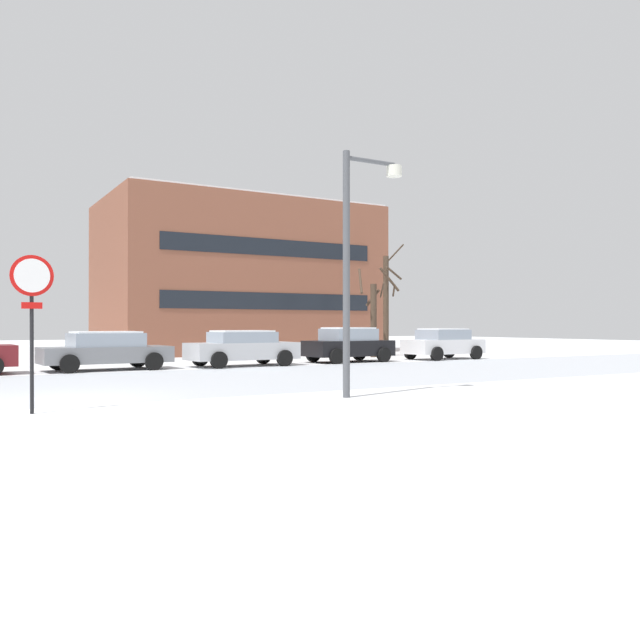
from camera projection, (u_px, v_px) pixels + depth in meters
ground_plane at (69, 401)px, 14.01m from camera, size 120.00×120.00×0.00m
road_surface at (46, 387)px, 17.05m from camera, size 80.00×9.04×0.00m
stop_sign at (32, 302)px, 12.06m from camera, size 0.76×0.20×2.91m
street_lamp at (357, 247)px, 14.85m from camera, size 1.59×0.36×5.53m
parked_car_gray at (106, 350)px, 23.50m from camera, size 4.53×2.27×1.39m
parked_car_silver at (242, 348)px, 25.77m from camera, size 4.38×2.17×1.41m
parked_car_black at (348, 345)px, 28.61m from camera, size 3.91×2.18×1.51m
parked_car_white at (443, 343)px, 30.96m from camera, size 3.91×2.17×1.45m
tree_far_right at (387, 302)px, 35.09m from camera, size 1.54×1.56×5.96m
tree_far_mid at (373, 316)px, 32.94m from camera, size 1.60×1.58×4.51m
building_far_right at (238, 279)px, 39.38m from camera, size 15.36×9.56×8.78m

